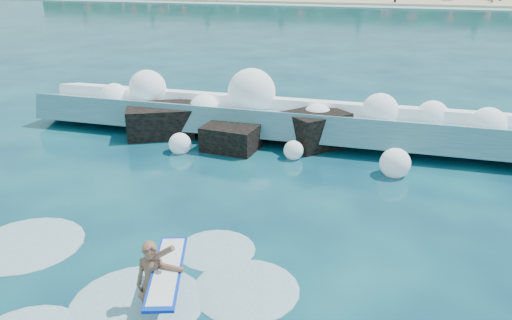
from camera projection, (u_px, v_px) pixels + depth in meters
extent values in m
plane|color=#082541|center=(173.00, 230.00, 11.98)|extent=(200.00, 200.00, 0.00)
cube|color=tan|center=(373.00, 0.00, 81.65)|extent=(140.00, 20.00, 0.40)
cube|color=silver|center=(368.00, 6.00, 71.88)|extent=(140.00, 5.00, 0.08)
cube|color=teal|center=(285.00, 124.00, 18.16)|extent=(19.15, 2.91, 1.60)
cube|color=white|center=(290.00, 106.00, 18.70)|extent=(19.15, 1.35, 0.75)
cube|color=black|center=(161.00, 123.00, 18.45)|extent=(2.92, 2.64, 1.29)
cube|color=black|center=(231.00, 140.00, 17.01)|extent=(1.93, 1.58, 0.99)
cube|color=black|center=(315.00, 132.00, 17.35)|extent=(2.50, 2.54, 1.39)
imported|color=#905943|center=(153.00, 283.00, 9.07)|extent=(0.69, 0.53, 1.67)
cube|color=#0C36D0|center=(167.00, 271.00, 8.93)|extent=(1.20, 2.33, 0.06)
cube|color=white|center=(167.00, 270.00, 8.93)|extent=(1.05, 2.12, 0.06)
sphere|color=white|center=(115.00, 98.00, 19.47)|extent=(1.16, 1.16, 1.16)
sphere|color=white|center=(148.00, 89.00, 19.35)|extent=(1.45, 1.45, 1.45)
sphere|color=white|center=(204.00, 110.00, 18.73)|extent=(1.18, 1.18, 1.18)
sphere|color=white|center=(252.00, 92.00, 18.42)|extent=(1.78, 1.78, 1.78)
sphere|color=white|center=(317.00, 119.00, 17.61)|extent=(1.11, 1.11, 1.11)
sphere|color=white|center=(380.00, 111.00, 17.39)|extent=(1.28, 1.28, 1.28)
sphere|color=white|center=(432.00, 117.00, 17.20)|extent=(1.13, 1.13, 1.13)
sphere|color=white|center=(488.00, 125.00, 16.36)|extent=(1.18, 1.18, 1.18)
sphere|color=white|center=(180.00, 144.00, 16.81)|extent=(0.76, 0.76, 0.76)
sphere|color=white|center=(293.00, 150.00, 16.24)|extent=(0.65, 0.65, 0.65)
sphere|color=white|center=(395.00, 163.00, 14.92)|extent=(0.92, 0.92, 0.92)
ellipsoid|color=silver|center=(137.00, 304.00, 9.39)|extent=(2.55, 2.55, 0.13)
ellipsoid|color=silver|center=(246.00, 289.00, 9.79)|extent=(2.15, 2.15, 0.11)
ellipsoid|color=silver|center=(26.00, 244.00, 11.36)|extent=(2.57, 2.57, 0.13)
ellipsoid|color=silver|center=(216.00, 250.00, 11.15)|extent=(1.78, 1.78, 0.09)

